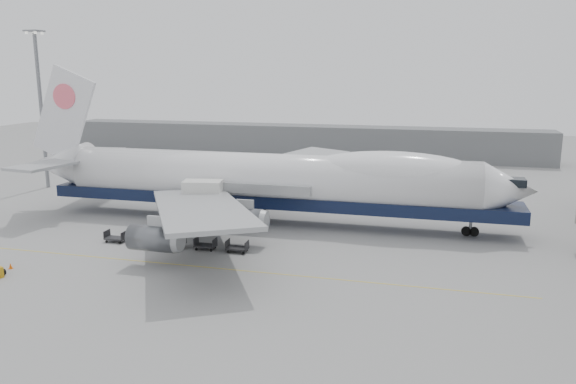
# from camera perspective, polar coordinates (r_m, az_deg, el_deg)

# --- Properties ---
(ground) EXTENTS (260.00, 260.00, 0.00)m
(ground) POSITION_cam_1_polar(r_m,az_deg,el_deg) (61.64, -5.36, -5.87)
(ground) COLOR gray
(ground) RESTS_ON ground
(apron_line) EXTENTS (60.00, 0.15, 0.01)m
(apron_line) POSITION_cam_1_polar(r_m,az_deg,el_deg) (56.35, -7.46, -7.67)
(apron_line) COLOR gold
(apron_line) RESTS_ON ground
(hangar) EXTENTS (110.00, 8.00, 7.00)m
(hangar) POSITION_cam_1_polar(r_m,az_deg,el_deg) (129.56, 1.04, 5.26)
(hangar) COLOR slate
(hangar) RESTS_ON ground
(floodlight_mast) EXTENTS (2.40, 2.40, 25.43)m
(floodlight_mast) POSITION_cam_1_polar(r_m,az_deg,el_deg) (100.74, -23.84, 8.43)
(floodlight_mast) COLOR slate
(floodlight_mast) RESTS_ON ground
(airliner) EXTENTS (67.00, 55.30, 19.98)m
(airliner) POSITION_cam_1_polar(r_m,az_deg,el_deg) (71.10, -1.66, 1.29)
(airliner) COLOR white
(airliner) RESTS_ON ground
(catering_truck) EXTENTS (5.36, 4.11, 6.10)m
(catering_truck) POSITION_cam_1_polar(r_m,az_deg,el_deg) (69.06, -8.61, -1.02)
(catering_truck) COLOR #182849
(catering_truck) RESTS_ON ground
(traffic_cone) EXTENTS (0.39, 0.39, 0.58)m
(traffic_cone) POSITION_cam_1_polar(r_m,az_deg,el_deg) (62.00, -26.36, -6.75)
(traffic_cone) COLOR #FB620D
(traffic_cone) RESTS_ON ground
(dolly_0) EXTENTS (2.30, 1.35, 1.30)m
(dolly_0) POSITION_cam_1_polar(r_m,az_deg,el_deg) (66.91, -17.11, -4.44)
(dolly_0) COLOR #2D2D30
(dolly_0) RESTS_ON ground
(dolly_1) EXTENTS (2.30, 1.35, 1.30)m
(dolly_1) POSITION_cam_1_polar(r_m,az_deg,el_deg) (65.10, -14.35, -4.73)
(dolly_1) COLOR #2D2D30
(dolly_1) RESTS_ON ground
(dolly_2) EXTENTS (2.30, 1.35, 1.30)m
(dolly_2) POSITION_cam_1_polar(r_m,az_deg,el_deg) (63.45, -11.44, -5.03)
(dolly_2) COLOR #2D2D30
(dolly_2) RESTS_ON ground
(dolly_3) EXTENTS (2.30, 1.35, 1.30)m
(dolly_3) POSITION_cam_1_polar(r_m,az_deg,el_deg) (61.96, -8.38, -5.33)
(dolly_3) COLOR #2D2D30
(dolly_3) RESTS_ON ground
(dolly_4) EXTENTS (2.30, 1.35, 1.30)m
(dolly_4) POSITION_cam_1_polar(r_m,az_deg,el_deg) (60.67, -5.17, -5.63)
(dolly_4) COLOR #2D2D30
(dolly_4) RESTS_ON ground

